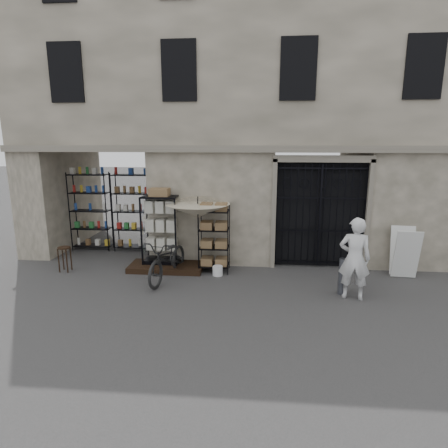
# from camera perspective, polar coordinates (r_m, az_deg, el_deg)

# --- Properties ---
(ground) EXTENTS (80.00, 80.00, 0.00)m
(ground) POSITION_cam_1_polar(r_m,az_deg,el_deg) (8.74, 4.51, -10.81)
(ground) COLOR black
(ground) RESTS_ON ground
(main_building) EXTENTS (14.00, 4.00, 9.00)m
(main_building) POSITION_cam_1_polar(r_m,az_deg,el_deg) (12.06, 5.10, 17.50)
(main_building) COLOR #B5A793
(main_building) RESTS_ON ground
(shop_recess) EXTENTS (3.00, 1.70, 3.00)m
(shop_recess) POSITION_cam_1_polar(r_m,az_deg,el_deg) (11.89, -17.45, 2.53)
(shop_recess) COLOR black
(shop_recess) RESTS_ON ground
(shop_shelving) EXTENTS (2.70, 0.50, 2.50)m
(shop_shelving) POSITION_cam_1_polar(r_m,az_deg,el_deg) (12.41, -16.73, 1.81)
(shop_shelving) COLOR black
(shop_shelving) RESTS_ON ground
(iron_gate) EXTENTS (2.50, 0.21, 3.00)m
(iron_gate) POSITION_cam_1_polar(r_m,az_deg,el_deg) (10.63, 14.26, 1.56)
(iron_gate) COLOR black
(iron_gate) RESTS_ON ground
(step_platform) EXTENTS (2.00, 0.90, 0.15)m
(step_platform) POSITION_cam_1_polar(r_m,az_deg,el_deg) (10.44, -8.76, -6.49)
(step_platform) COLOR black
(step_platform) RESTS_ON ground
(display_cabinet) EXTENTS (1.08, 0.89, 2.01)m
(display_cabinet) POSITION_cam_1_polar(r_m,az_deg,el_deg) (10.40, -9.56, -1.37)
(display_cabinet) COLOR black
(display_cabinet) RESTS_ON step_platform
(wire_rack) EXTENTS (0.83, 0.64, 1.77)m
(wire_rack) POSITION_cam_1_polar(r_m,az_deg,el_deg) (10.01, -1.51, -2.46)
(wire_rack) COLOR black
(wire_rack) RESTS_ON ground
(market_umbrella) EXTENTS (1.86, 1.88, 2.43)m
(market_umbrella) POSITION_cam_1_polar(r_m,az_deg,el_deg) (9.94, -4.00, 2.62)
(market_umbrella) COLOR black
(market_umbrella) RESTS_ON ground
(white_bucket) EXTENTS (0.30, 0.30, 0.25)m
(white_bucket) POSITION_cam_1_polar(r_m,az_deg,el_deg) (9.89, -0.98, -7.13)
(white_bucket) COLOR white
(white_bucket) RESTS_ON ground
(bicycle) EXTENTS (0.92, 1.20, 2.06)m
(bicycle) POSITION_cam_1_polar(r_m,az_deg,el_deg) (9.79, -8.42, -8.27)
(bicycle) COLOR black
(bicycle) RESTS_ON ground
(wooden_stool) EXTENTS (0.34, 0.34, 0.68)m
(wooden_stool) POSITION_cam_1_polar(r_m,az_deg,el_deg) (11.00, -23.10, -4.86)
(wooden_stool) COLOR black
(wooden_stool) RESTS_ON ground
(steel_bollard) EXTENTS (0.19, 0.19, 0.85)m
(steel_bollard) POSITION_cam_1_polar(r_m,az_deg,el_deg) (9.06, 17.51, -7.61)
(steel_bollard) COLOR #545660
(steel_bollard) RESTS_ON ground
(shopkeeper) EXTENTS (0.98, 1.94, 0.44)m
(shopkeeper) POSITION_cam_1_polar(r_m,az_deg,el_deg) (9.07, 18.84, -10.59)
(shopkeeper) COLOR silver
(shopkeeper) RESTS_ON ground
(easel_sign) EXTENTS (0.67, 0.75, 1.27)m
(easel_sign) POSITION_cam_1_polar(r_m,az_deg,el_deg) (10.67, 25.81, -3.94)
(easel_sign) COLOR silver
(easel_sign) RESTS_ON ground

